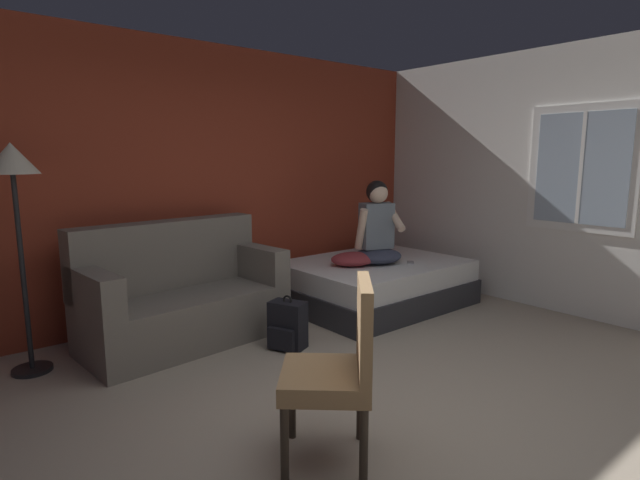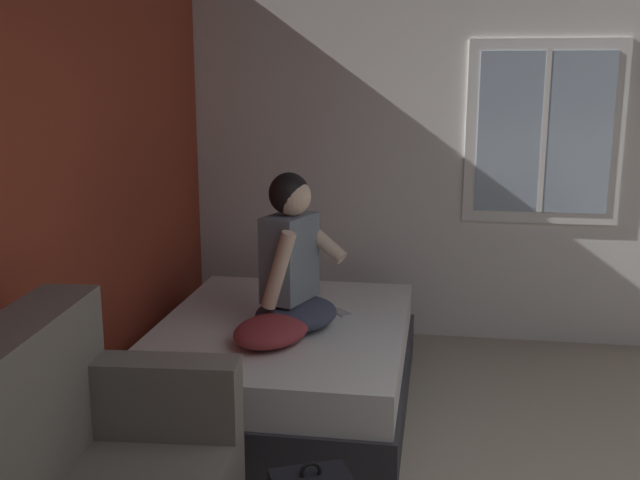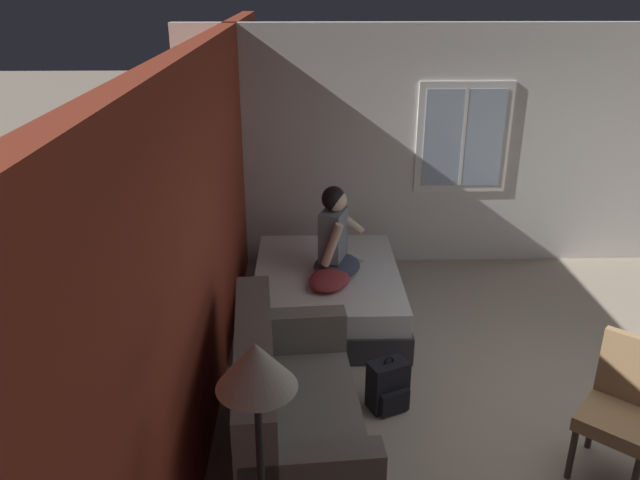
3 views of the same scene
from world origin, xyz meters
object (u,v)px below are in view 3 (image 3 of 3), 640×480
object	(u,v)px
couch	(290,416)
cell_phone	(357,260)
throw_pillow	(330,279)
floor_lamp	(257,396)
person_seated	(335,239)
side_chair	(624,406)
bed	(327,293)
backpack	(388,386)

from	to	relation	value
couch	cell_phone	bearing A→B (deg)	-15.15
throw_pillow	floor_lamp	distance (m)	3.07
person_seated	throw_pillow	size ratio (longest dim) A/B	1.82
side_chair	throw_pillow	bearing A→B (deg)	44.94
side_chair	floor_lamp	xyz separation A→B (m)	(-1.05, 2.29, 0.90)
bed	person_seated	size ratio (longest dim) A/B	2.14
bed	floor_lamp	size ratio (longest dim) A/B	1.10
floor_lamp	side_chair	bearing A→B (deg)	-65.47
throw_pillow	cell_phone	bearing A→B (deg)	-27.85
backpack	throw_pillow	xyz separation A→B (m)	(1.16, 0.42, 0.36)
bed	backpack	size ratio (longest dim) A/B	4.10
side_chair	floor_lamp	world-z (taller)	floor_lamp
side_chair	cell_phone	size ratio (longest dim) A/B	6.81
couch	person_seated	world-z (taller)	person_seated
person_seated	floor_lamp	bearing A→B (deg)	171.23
bed	cell_phone	xyz separation A→B (m)	(0.22, -0.31, 0.25)
side_chair	cell_phone	world-z (taller)	side_chair
person_seated	cell_phone	size ratio (longest dim) A/B	6.08
person_seated	cell_phone	world-z (taller)	person_seated
bed	backpack	bearing A→B (deg)	-163.97
couch	backpack	xyz separation A→B (m)	(0.60, -0.75, -0.20)
backpack	floor_lamp	xyz separation A→B (m)	(-1.76, 0.85, 1.24)
person_seated	cell_phone	xyz separation A→B (m)	(0.28, -0.23, -0.35)
side_chair	person_seated	xyz separation A→B (m)	(2.15, 1.80, 0.30)
bed	side_chair	distance (m)	2.91
bed	couch	bearing A→B (deg)	171.33
cell_phone	bed	bearing A→B (deg)	-6.72
couch	throw_pillow	distance (m)	1.79
couch	throw_pillow	size ratio (longest dim) A/B	3.67
throw_pillow	cell_phone	distance (m)	0.64
cell_phone	floor_lamp	xyz separation A→B (m)	(-3.48, 0.73, 0.94)
person_seated	throw_pillow	bearing A→B (deg)	167.31
throw_pillow	floor_lamp	xyz separation A→B (m)	(-2.92, 0.43, 0.88)
couch	person_seated	bearing A→B (deg)	-10.96
backpack	cell_phone	xyz separation A→B (m)	(1.72, 0.12, 0.29)
side_chair	floor_lamp	bearing A→B (deg)	114.53
couch	floor_lamp	size ratio (longest dim) A/B	1.04
bed	throw_pillow	world-z (taller)	throw_pillow
person_seated	backpack	xyz separation A→B (m)	(-1.44, -0.35, -0.64)
cell_phone	backpack	bearing A→B (deg)	51.15
side_chair	backpack	bearing A→B (deg)	63.80
couch	backpack	distance (m)	0.98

